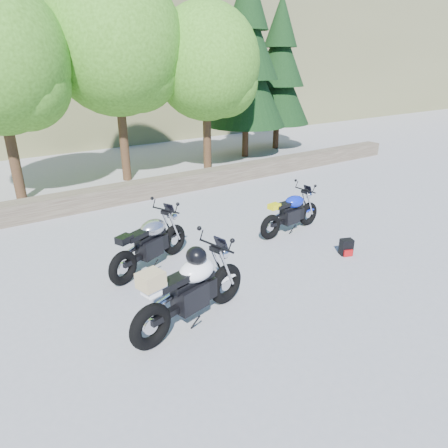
{
  "coord_description": "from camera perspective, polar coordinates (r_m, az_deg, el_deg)",
  "views": [
    {
      "loc": [
        -3.85,
        -4.9,
        3.67
      ],
      "look_at": [
        0.2,
        1.0,
        0.75
      ],
      "focal_mm": 32.0,
      "sensor_mm": 36.0,
      "label": 1
    }
  ],
  "objects": [
    {
      "name": "tree_decid_mid",
      "position": [
        13.32,
        -14.73,
        23.13
      ],
      "size": [
        4.08,
        4.08,
        6.24
      ],
      "color": "#382314",
      "rests_on": "ground"
    },
    {
      "name": "tree_decid_right",
      "position": [
        14.04,
        -2.04,
        21.49
      ],
      "size": [
        3.54,
        3.54,
        5.41
      ],
      "color": "#382314",
      "rests_on": "ground"
    },
    {
      "name": "hillside",
      "position": [
        33.82,
        -25.42,
        26.82
      ],
      "size": [
        80.0,
        30.0,
        15.0
      ],
      "primitive_type": "cube",
      "color": "olive",
      "rests_on": "ground"
    },
    {
      "name": "tree_decid_left",
      "position": [
        12.12,
        -29.37,
        19.4
      ],
      "size": [
        3.67,
        3.67,
        5.62
      ],
      "color": "#382314",
      "rests_on": "ground"
    },
    {
      "name": "blue_bike",
      "position": [
        9.25,
        9.53,
        1.53
      ],
      "size": [
        1.86,
        0.59,
        0.93
      ],
      "rotation": [
        0.0,
        0.0,
        0.09
      ],
      "color": "black",
      "rests_on": "ground"
    },
    {
      "name": "stone_wall",
      "position": [
        11.6,
        -13.54,
        4.43
      ],
      "size": [
        22.0,
        0.55,
        0.5
      ],
      "primitive_type": "cube",
      "color": "#4F4235",
      "rests_on": "ground"
    },
    {
      "name": "backpack",
      "position": [
        8.51,
        17.07,
        -3.2
      ],
      "size": [
        0.29,
        0.28,
        0.33
      ],
      "rotation": [
        0.0,
        0.0,
        -0.38
      ],
      "color": "black",
      "rests_on": "ground"
    },
    {
      "name": "conifer_far",
      "position": [
        18.38,
        7.87,
        20.76
      ],
      "size": [
        2.82,
        2.82,
        6.27
      ],
      "color": "#382314",
      "rests_on": "ground"
    },
    {
      "name": "silver_bike",
      "position": [
        7.62,
        -10.49,
        -2.75
      ],
      "size": [
        1.94,
        0.99,
        1.03
      ],
      "rotation": [
        0.0,
        0.0,
        0.41
      ],
      "color": "black",
      "rests_on": "ground"
    },
    {
      "name": "conifer_near",
      "position": [
        16.51,
        3.29,
        22.2
      ],
      "size": [
        3.17,
        3.17,
        7.06
      ],
      "color": "#382314",
      "rests_on": "ground"
    },
    {
      "name": "ground",
      "position": [
        7.23,
        3.21,
        -8.34
      ],
      "size": [
        90.0,
        90.0,
        0.0
      ],
      "primitive_type": "plane",
      "color": "gray",
      "rests_on": "ground"
    },
    {
      "name": "white_bike",
      "position": [
        5.92,
        -4.84,
        -9.16
      ],
      "size": [
        2.17,
        0.8,
        1.22
      ],
      "rotation": [
        0.0,
        0.0,
        0.23
      ],
      "color": "black",
      "rests_on": "ground"
    }
  ]
}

